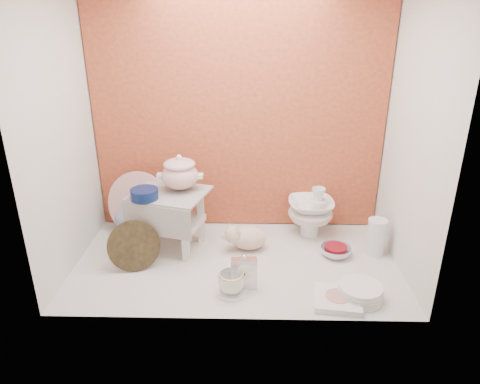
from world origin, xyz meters
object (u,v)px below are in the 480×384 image
at_px(crystal_bowl, 335,251).
at_px(blue_white_vase, 134,213).
at_px(floral_platter, 138,204).
at_px(plush_pig, 249,237).
at_px(gold_rim_teacup, 231,282).
at_px(dinner_plate_stack, 360,292).
at_px(porcelain_tower, 311,211).
at_px(step_stool, 172,220).
at_px(soup_tureen, 180,172).
at_px(mantel_clock, 244,272).

bearing_deg(crystal_bowl, blue_white_vase, 166.87).
height_order(floral_platter, plush_pig, floral_platter).
height_order(blue_white_vase, gold_rim_teacup, blue_white_vase).
xyz_separation_m(dinner_plate_stack, porcelain_tower, (-0.17, 0.67, 0.12)).
distance_m(gold_rim_teacup, porcelain_tower, 0.80).
height_order(step_stool, porcelain_tower, step_stool).
relative_size(blue_white_vase, dinner_plate_stack, 1.11).
bearing_deg(gold_rim_teacup, step_stool, 128.48).
height_order(crystal_bowl, porcelain_tower, porcelain_tower).
distance_m(step_stool, dinner_plate_stack, 1.13).
bearing_deg(step_stool, crystal_bowl, 11.16).
height_order(step_stool, soup_tureen, soup_tureen).
height_order(soup_tureen, crystal_bowl, soup_tureen).
height_order(blue_white_vase, mantel_clock, blue_white_vase).
distance_m(floral_platter, porcelain_tower, 1.08).
height_order(soup_tureen, dinner_plate_stack, soup_tureen).
relative_size(floral_platter, plush_pig, 1.57).
xyz_separation_m(step_stool, mantel_clock, (0.44, -0.42, -0.08)).
relative_size(blue_white_vase, gold_rim_teacup, 1.88).
xyz_separation_m(blue_white_vase, mantel_clock, (0.71, -0.62, -0.03)).
bearing_deg(gold_rim_teacup, mantel_clock, 36.70).
bearing_deg(crystal_bowl, plush_pig, 172.93).
bearing_deg(plush_pig, gold_rim_teacup, -95.07).
relative_size(step_stool, floral_platter, 0.99).
bearing_deg(mantel_clock, soup_tureen, 124.11).
relative_size(blue_white_vase, mantel_clock, 1.32).
bearing_deg(mantel_clock, step_stool, 130.95).
bearing_deg(blue_white_vase, soup_tureen, -25.06).
bearing_deg(soup_tureen, blue_white_vase, 154.94).
bearing_deg(floral_platter, dinner_plate_stack, -27.89).
distance_m(soup_tureen, floral_platter, 0.40).
xyz_separation_m(floral_platter, blue_white_vase, (-0.04, 0.04, -0.08)).
relative_size(blue_white_vase, plush_pig, 0.96).
relative_size(step_stool, porcelain_tower, 1.27).
bearing_deg(plush_pig, dinner_plate_stack, -34.77).
bearing_deg(porcelain_tower, crystal_bowl, -65.13).
bearing_deg(gold_rim_teacup, porcelain_tower, 53.77).
bearing_deg(dinner_plate_stack, gold_rim_teacup, 177.46).
bearing_deg(mantel_clock, plush_pig, 81.88).
distance_m(blue_white_vase, dinner_plate_stack, 1.47).
bearing_deg(gold_rim_teacup, crystal_bowl, 32.88).
relative_size(floral_platter, porcelain_tower, 1.29).
bearing_deg(step_stool, mantel_clock, -27.73).
bearing_deg(floral_platter, plush_pig, -15.06).
xyz_separation_m(step_stool, crystal_bowl, (0.96, -0.09, -0.15)).
xyz_separation_m(floral_platter, dinner_plate_stack, (1.24, -0.66, -0.17)).
height_order(step_stool, blue_white_vase, step_stool).
bearing_deg(blue_white_vase, mantel_clock, -41.16).
distance_m(mantel_clock, crystal_bowl, 0.63).
xyz_separation_m(blue_white_vase, crystal_bowl, (1.24, -0.29, -0.10)).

